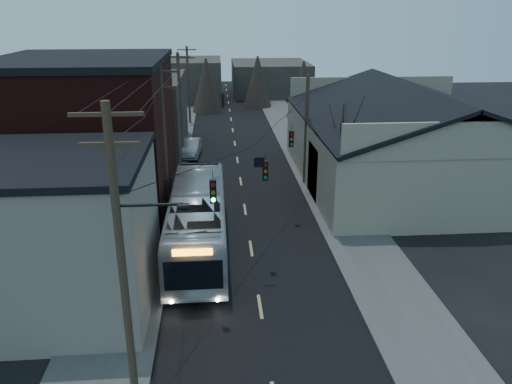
% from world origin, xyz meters
% --- Properties ---
extents(road_surface, '(9.00, 110.00, 0.02)m').
position_xyz_m(road_surface, '(0.00, 30.00, 0.01)').
color(road_surface, black).
rests_on(road_surface, ground).
extents(sidewalk_left, '(4.00, 110.00, 0.12)m').
position_xyz_m(sidewalk_left, '(-6.50, 30.00, 0.06)').
color(sidewalk_left, '#474744').
rests_on(sidewalk_left, ground).
extents(sidewalk_right, '(4.00, 110.00, 0.12)m').
position_xyz_m(sidewalk_right, '(6.50, 30.00, 0.06)').
color(sidewalk_right, '#474744').
rests_on(sidewalk_right, ground).
extents(building_clapboard, '(8.00, 8.00, 7.00)m').
position_xyz_m(building_clapboard, '(-9.00, 9.00, 3.50)').
color(building_clapboard, gray).
rests_on(building_clapboard, ground).
extents(building_brick, '(10.00, 12.00, 10.00)m').
position_xyz_m(building_brick, '(-10.00, 20.00, 5.00)').
color(building_brick, black).
rests_on(building_brick, ground).
extents(building_left_far, '(9.00, 14.00, 7.00)m').
position_xyz_m(building_left_far, '(-9.50, 36.00, 3.50)').
color(building_left_far, '#2E2A25').
rests_on(building_left_far, ground).
extents(warehouse, '(16.16, 20.60, 7.73)m').
position_xyz_m(warehouse, '(13.00, 25.00, 2.70)').
color(warehouse, gray).
rests_on(warehouse, ground).
extents(building_far_left, '(10.00, 12.00, 6.00)m').
position_xyz_m(building_far_left, '(-6.00, 65.00, 3.00)').
color(building_far_left, '#2E2A25').
rests_on(building_far_left, ground).
extents(building_far_right, '(12.00, 14.00, 5.00)m').
position_xyz_m(building_far_right, '(7.00, 70.00, 2.50)').
color(building_far_right, '#2E2A25').
rests_on(building_far_right, ground).
extents(bare_tree, '(0.40, 0.40, 7.20)m').
position_xyz_m(bare_tree, '(6.50, 20.00, 3.60)').
color(bare_tree, black).
rests_on(bare_tree, ground).
extents(utility_lines, '(11.24, 45.28, 10.50)m').
position_xyz_m(utility_lines, '(-3.11, 24.14, 4.95)').
color(utility_lines, '#382B1E').
rests_on(utility_lines, ground).
extents(bus, '(3.05, 13.01, 3.62)m').
position_xyz_m(bus, '(-3.00, 14.28, 1.81)').
color(bus, '#B5BDC2').
rests_on(bus, ground).
extents(parked_car, '(2.02, 4.87, 1.57)m').
position_xyz_m(parked_car, '(-4.30, 33.81, 0.78)').
color(parked_car, '#93949A').
rests_on(parked_car, ground).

